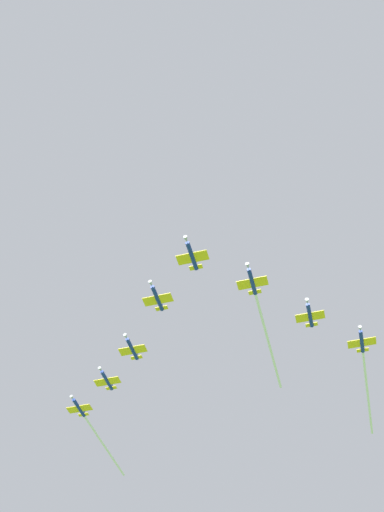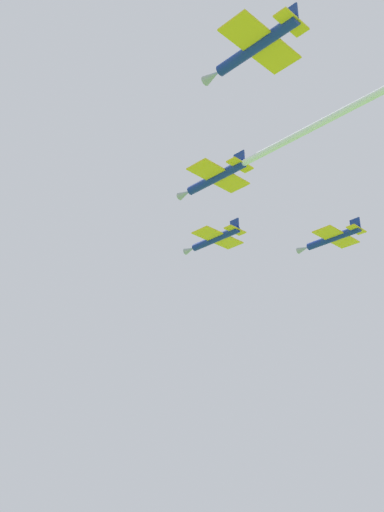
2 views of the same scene
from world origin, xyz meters
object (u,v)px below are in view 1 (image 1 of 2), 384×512
jet_port_outer (310,315)px  jet_center_rear (365,374)px  jet_port_trail (107,380)px  jet_port_inner (262,318)px  jet_tail_end (94,430)px  jet_starboard_inner (157,298)px  jet_lead (192,255)px  jet_starboard_outer (132,348)px

jet_port_outer → jet_center_rear: 36.51m
jet_center_rear → jet_port_trail: jet_port_trail is taller
jet_port_inner → jet_tail_end: 87.12m
jet_center_rear → jet_port_inner: bearing=50.7°
jet_port_inner → jet_center_rear: 47.12m
jet_port_inner → jet_center_rear: size_ratio=0.96×
jet_starboard_inner → jet_lead: bearing=136.4°
jet_lead → jet_port_inner: bearing=-115.7°
jet_port_outer → jet_port_inner: bearing=12.0°
jet_starboard_inner → jet_center_rear: 80.01m
jet_port_outer → jet_starboard_outer: 59.67m
jet_lead → jet_starboard_inner: (-19.84, -5.57, 0.30)m
jet_tail_end → jet_port_inner: bearing=148.9°
jet_port_outer → jet_center_rear: bearing=-114.1°
jet_port_inner → jet_port_trail: bearing=-17.4°
jet_lead → jet_port_trail: (-65.59, -13.09, 0.81)m
jet_port_inner → jet_port_trail: (-46.51, -41.76, 1.11)m
jet_port_inner → jet_port_trail: 62.52m
jet_starboard_outer → jet_port_inner: bearing=175.9°
jet_lead → jet_tail_end: 96.69m
jet_lead → jet_center_rear: size_ratio=0.23×
jet_starboard_outer → jet_starboard_inner: bearing=126.7°
jet_starboard_inner → jet_port_outer: jet_port_outer is taller
jet_lead → jet_starboard_outer: (-44.65, -8.18, -0.49)m
jet_center_rear → jet_tail_end: jet_tail_end is taller
jet_port_trail → jet_starboard_inner: bearing=130.0°
jet_starboard_inner → jet_starboard_outer: 24.97m
jet_starboard_inner → jet_port_outer: size_ratio=1.00×
jet_port_outer → jet_tail_end: jet_port_outer is taller
jet_starboard_outer → jet_tail_end: 51.41m
jet_lead → jet_port_trail: bearing=-48.0°
jet_port_outer → jet_starboard_outer: size_ratio=1.00×
jet_starboard_inner → jet_port_trail: size_ratio=1.00×
jet_port_inner → jet_port_trail: size_ratio=4.29×
jet_lead → jet_port_inner: 34.44m
jet_lead → jet_center_rear: (-35.21, 72.95, -0.82)m
jet_starboard_outer → jet_tail_end: size_ratio=0.25×
jet_port_outer → jet_lead: bearing=48.9°
jet_port_outer → jet_center_rear: size_ratio=0.23×
jet_center_rear → jet_starboard_outer: bearing=24.1°
jet_starboard_inner → jet_port_inner: bearing=-150.6°
jet_starboard_inner → jet_tail_end: 76.37m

